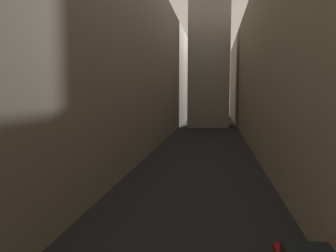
# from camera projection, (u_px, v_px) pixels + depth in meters

# --- Properties ---
(ground_plane) EXTENTS (264.00, 264.00, 0.00)m
(ground_plane) POSITION_uv_depth(u_px,v_px,m) (203.00, 148.00, 35.65)
(ground_plane) COLOR black
(building_block_left) EXTENTS (14.69, 108.00, 19.83)m
(building_block_left) POSITION_uv_depth(u_px,v_px,m) (104.00, 67.00, 38.57)
(building_block_left) COLOR gray
(building_block_left) RESTS_ON ground
(building_block_right) EXTENTS (15.09, 108.00, 18.82)m
(building_block_right) POSITION_uv_depth(u_px,v_px,m) (319.00, 68.00, 34.59)
(building_block_right) COLOR gray
(building_block_right) RESTS_ON ground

